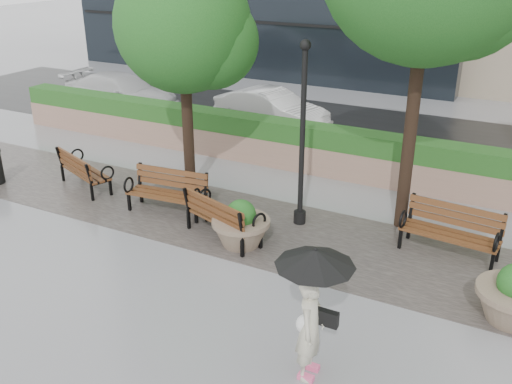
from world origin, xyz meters
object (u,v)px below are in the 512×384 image
at_px(planter_left, 241,228).
at_px(lamppost, 302,148).
at_px(bench_1, 168,201).
at_px(pedestrian, 313,301).
at_px(car_left, 121,93).
at_px(car_right, 271,110).
at_px(bench_0, 85,178).
at_px(bench_2, 223,226).
at_px(bench_3, 449,242).

height_order(planter_left, lamppost, lamppost).
distance_m(planter_left, lamppost, 2.24).
bearing_deg(bench_1, pedestrian, -40.66).
bearing_deg(lamppost, bench_1, -162.98).
xyz_separation_m(car_left, car_right, (6.27, 0.50, -0.01)).
bearing_deg(bench_0, car_right, -84.38).
bearing_deg(bench_2, car_left, -21.18).
bearing_deg(bench_3, car_right, 144.28).
distance_m(car_left, car_right, 6.29).
relative_size(bench_3, pedestrian, 0.96).
bearing_deg(bench_0, car_left, -35.99).
relative_size(lamppost, car_left, 0.87).
xyz_separation_m(bench_3, lamppost, (-3.35, -0.06, 1.55)).
relative_size(bench_2, planter_left, 1.61).
height_order(bench_0, lamppost, lamppost).
bearing_deg(car_left, planter_left, -128.48).
distance_m(bench_0, lamppost, 6.15).
height_order(bench_0, pedestrian, pedestrian).
relative_size(bench_0, lamppost, 0.47).
xyz_separation_m(planter_left, lamppost, (0.70, 1.56, 1.45)).
xyz_separation_m(bench_1, car_right, (-0.82, 7.36, 0.38)).
distance_m(bench_1, car_left, 9.88).
relative_size(bench_3, planter_left, 1.63).
height_order(bench_3, car_right, car_right).
relative_size(car_right, pedestrian, 1.98).
distance_m(bench_2, bench_3, 4.80).
height_order(planter_left, car_left, car_left).
bearing_deg(planter_left, car_left, 141.70).
height_order(bench_1, lamppost, lamppost).
bearing_deg(bench_2, bench_3, -142.84).
relative_size(bench_2, bench_3, 0.99).
bearing_deg(car_right, bench_1, -163.44).
bearing_deg(bench_0, bench_1, -163.01).
height_order(lamppost, pedestrian, lamppost).
relative_size(bench_1, bench_3, 0.98).
bearing_deg(planter_left, bench_2, 171.69).
bearing_deg(pedestrian, bench_0, 61.05).
relative_size(bench_1, car_right, 0.48).
relative_size(bench_0, bench_1, 0.99).
relative_size(bench_0, car_right, 0.47).
xyz_separation_m(bench_3, car_right, (-7.25, 6.36, 0.38)).
relative_size(bench_2, car_left, 0.42).
bearing_deg(car_left, car_right, -85.61).
bearing_deg(bench_3, car_left, 162.13).
relative_size(bench_0, bench_3, 0.97).
bearing_deg(bench_2, bench_0, 9.17).
bearing_deg(lamppost, bench_0, -172.96).
distance_m(bench_1, car_right, 7.42).
relative_size(car_left, car_right, 1.15).
height_order(bench_0, car_right, car_right).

